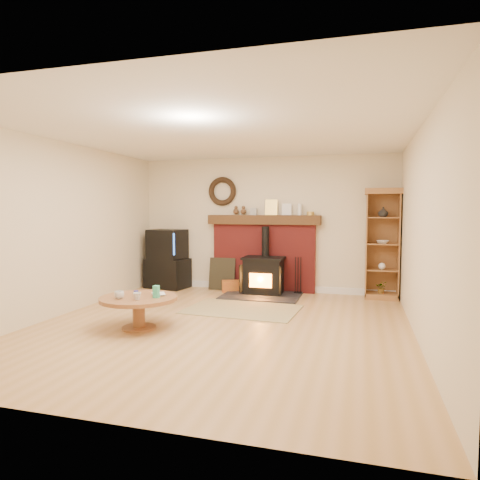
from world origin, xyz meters
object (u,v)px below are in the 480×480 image
(tv_unit, at_px, (167,260))
(coffee_table, at_px, (139,303))
(wood_stove, at_px, (263,277))
(curio_cabinet, at_px, (382,244))

(tv_unit, xyz_separation_m, coffee_table, (0.95, -2.89, -0.21))
(tv_unit, distance_m, coffee_table, 3.05)
(wood_stove, bearing_deg, curio_cabinet, 7.66)
(wood_stove, relative_size, coffee_table, 1.37)
(tv_unit, distance_m, curio_cabinet, 4.16)
(wood_stove, distance_m, coffee_table, 2.90)
(tv_unit, bearing_deg, wood_stove, -5.51)
(curio_cabinet, height_order, coffee_table, curio_cabinet)
(tv_unit, bearing_deg, curio_cabinet, 1.20)
(wood_stove, distance_m, tv_unit, 2.06)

